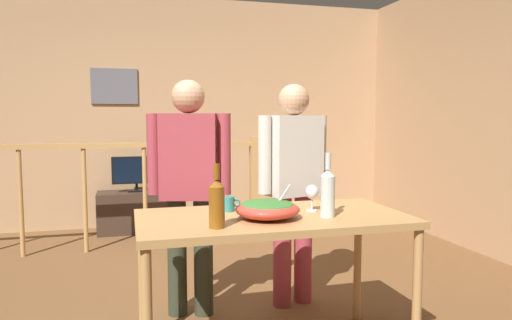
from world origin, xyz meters
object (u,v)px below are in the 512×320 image
Objects in this scene: person_standing_left at (189,179)px; tv_console at (137,211)px; wine_glass at (312,193)px; framed_picture at (114,86)px; salad_bowl at (267,208)px; flat_screen_tv at (136,171)px; serving_table at (273,229)px; person_standing_right at (293,177)px; wine_bottle_clear at (328,192)px; stair_railing at (139,180)px; mug_teal at (229,204)px; wine_bottle_amber at (217,202)px.

tv_console is at bearing -67.96° from person_standing_left.
person_standing_left is at bearing 133.34° from wine_glass.
framed_picture is 3.75m from wine_glass.
salad_bowl is at bearing 127.29° from person_standing_left.
serving_table is (0.68, -3.20, 0.01)m from flat_screen_tv.
flat_screen_tv is 0.35× the size of person_standing_right.
framed_picture is 1.55× the size of wine_bottle_clear.
framed_picture is at bearing 104.38° from serving_table.
framed_picture is 0.37× the size of serving_table.
wine_glass is at bearing -69.35° from stair_railing.
person_standing_right reaches higher than stair_railing.
tv_console is 3.16m from mug_teal.
stair_railing is 11.35× the size of wine_bottle_amber.
stair_railing is at bearing 101.12° from mug_teal.
tv_console is 0.61× the size of serving_table.
framed_picture is at bearing 103.32° from salad_bowl.
framed_picture is 0.15× the size of stair_railing.
tv_console is 5.87× the size of wine_glass.
person_standing_left is at bearing -83.01° from flat_screen_tv.
framed_picture reaches higher than stair_railing.
stair_railing reaches higher than wine_bottle_amber.
person_standing_left is (0.31, -2.53, 0.70)m from tv_console.
wine_glass is (0.91, -2.42, 0.20)m from stair_railing.
person_standing_right is at bearing 83.37° from wine_bottle_clear.
wine_glass is at bearing 23.57° from wine_bottle_amber.
framed_picture is 0.34× the size of person_standing_left.
framed_picture is at bearing 125.36° from flat_screen_tv.
wine_bottle_clear is 0.83m from person_standing_right.
wine_bottle_amber is (-0.35, -0.21, 0.21)m from serving_table.
salad_bowl is 0.22× the size of person_standing_left.
stair_railing is 0.90m from tv_console.
flat_screen_tv is 3.46m from wine_bottle_clear.
mug_teal is at bearing -81.38° from tv_console.
wine_glass is 1.42× the size of mug_teal.
person_standing_left reaches higher than stair_railing.
person_standing_left is at bearing 128.05° from wine_bottle_clear.
wine_bottle_clear is (0.27, -0.12, 0.22)m from serving_table.
framed_picture is 1.71× the size of wine_bottle_amber.
mug_teal is (0.46, -3.03, 0.13)m from flat_screen_tv.
serving_table is 0.37m from wine_bottle_clear.
salad_bowl is 0.22× the size of person_standing_right.
serving_table is at bearing -78.20° from tv_console.
tv_console is 3.34m from serving_table.
stair_railing reaches higher than mug_teal.
wine_bottle_clear is at bearing -30.78° from mug_teal.
wine_bottle_amber is at bearing -84.56° from flat_screen_tv.
person_standing_left is 0.74m from person_standing_right.
tv_console is 8.32× the size of mug_teal.
flat_screen_tv is 3.34m from salad_bowl.
tv_console is 2.85× the size of wine_bottle_amber.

